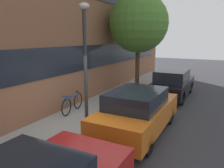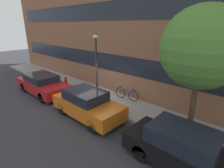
% 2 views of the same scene
% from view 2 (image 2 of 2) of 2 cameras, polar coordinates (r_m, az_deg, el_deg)
% --- Properties ---
extents(ground_plane, '(56.00, 56.00, 0.00)m').
position_cam_2_polar(ground_plane, '(10.52, -6.47, -6.83)').
color(ground_plane, '#333338').
extents(sidewalk_strip, '(28.00, 2.30, 0.14)m').
position_cam_2_polar(sidewalk_strip, '(11.20, -2.01, -4.66)').
color(sidewalk_strip, gray).
rests_on(sidewalk_strip, ground_plane).
extents(rowhouse_facade, '(28.00, 1.02, 9.71)m').
position_cam_2_polar(rowhouse_facade, '(11.44, 3.74, 20.46)').
color(rowhouse_facade, brown).
rests_on(rowhouse_facade, ground_plane).
extents(parked_car_red, '(4.40, 1.80, 1.32)m').
position_cam_2_polar(parked_car_red, '(12.88, -21.65, 0.02)').
color(parked_car_red, '#AD1919').
rests_on(parked_car_red, ground_plane).
extents(parked_car_orange, '(3.94, 1.69, 1.42)m').
position_cam_2_polar(parked_car_orange, '(9.01, -8.10, -6.49)').
color(parked_car_orange, '#D16619').
rests_on(parked_car_orange, ground_plane).
extents(parked_car_black, '(4.10, 1.63, 1.41)m').
position_cam_2_polar(parked_car_black, '(6.49, 22.79, -19.26)').
color(parked_car_black, black).
rests_on(parked_car_black, ground_plane).
extents(fire_hydrant, '(0.44, 0.25, 0.74)m').
position_cam_2_polar(fire_hydrant, '(13.41, -14.82, 0.78)').
color(fire_hydrant, red).
rests_on(fire_hydrant, sidewalk_strip).
extents(bicycle, '(1.58, 0.44, 0.77)m').
position_cam_2_polar(bicycle, '(10.75, 4.79, -3.14)').
color(bicycle, black).
rests_on(bicycle, sidewalk_strip).
extents(street_tree, '(3.00, 3.00, 5.12)m').
position_cam_2_polar(street_tree, '(7.09, 27.34, 10.36)').
color(street_tree, '#473323').
rests_on(street_tree, sidewalk_strip).
extents(lamp_post, '(0.32, 0.32, 3.87)m').
position_cam_2_polar(lamp_post, '(9.88, -5.15, 7.40)').
color(lamp_post, '#2D2D30').
rests_on(lamp_post, sidewalk_strip).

